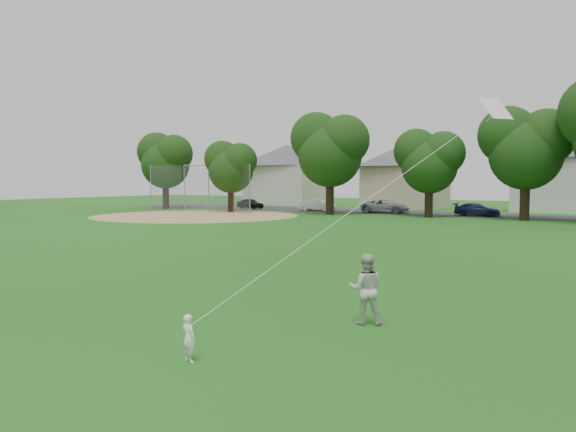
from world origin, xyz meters
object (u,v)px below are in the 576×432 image
Objects in this scene: older_boy at (366,289)px; baseball_backstop at (206,189)px; toddler at (188,338)px; kite at (383,189)px.

baseball_backstop is at bearing -70.79° from older_boy.
toddler is 0.07× the size of kite.
kite is at bearing -43.41° from baseball_backstop.
kite is (1.33, 5.16, 2.50)m from toddler.
toddler is 5.89m from kite.
kite is (-0.14, 1.17, 2.15)m from older_boy.
baseball_backstop is at bearing -40.41° from toddler.
older_boy reaches higher than toddler.
older_boy is at bearing -101.44° from toddler.
kite reaches higher than toddler.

